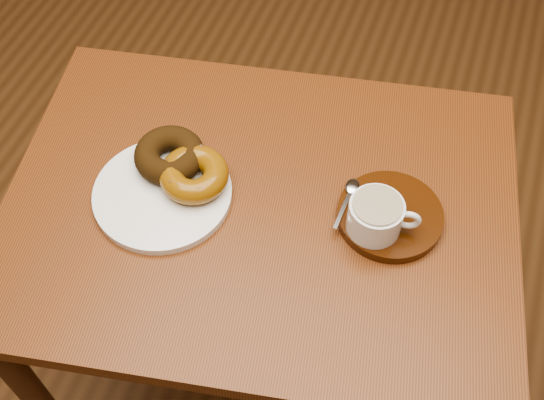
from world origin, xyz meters
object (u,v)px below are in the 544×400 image
(cafe_table, at_px, (261,244))
(saucer, at_px, (390,216))
(donut_plate, at_px, (163,194))
(coffee_cup, at_px, (376,216))

(cafe_table, relative_size, saucer, 5.51)
(cafe_table, distance_m, saucer, 0.23)
(cafe_table, height_order, donut_plate, donut_plate)
(donut_plate, relative_size, saucer, 1.35)
(cafe_table, xyz_separation_m, saucer, (0.19, 0.04, 0.12))
(cafe_table, xyz_separation_m, donut_plate, (-0.14, -0.03, 0.12))
(donut_plate, bearing_deg, coffee_cup, 7.27)
(donut_plate, relative_size, coffee_cup, 2.02)
(donut_plate, height_order, saucer, saucer)
(cafe_table, bearing_deg, donut_plate, -176.45)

